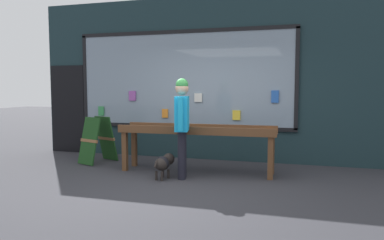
{
  "coord_description": "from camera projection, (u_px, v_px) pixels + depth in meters",
  "views": [
    {
      "loc": [
        1.89,
        -5.56,
        1.58
      ],
      "look_at": [
        -0.04,
        0.84,
        0.99
      ],
      "focal_mm": 35.0,
      "sensor_mm": 36.0,
      "label": 1
    }
  ],
  "objects": [
    {
      "name": "shopfront_facade",
      "position": [
        210.0,
        79.0,
        8.14
      ],
      "size": [
        8.25,
        0.29,
        3.53
      ],
      "color": "#192D33",
      "rests_on": "ground_plane"
    },
    {
      "name": "person_browsing",
      "position": [
        182.0,
        120.0,
        6.43
      ],
      "size": [
        0.32,
        0.66,
        1.73
      ],
      "rotation": [
        0.0,
        0.0,
        1.8
      ],
      "color": "black",
      "rests_on": "ground_plane"
    },
    {
      "name": "display_table_main",
      "position": [
        197.0,
        134.0,
        6.91
      ],
      "size": [
        2.92,
        0.7,
        0.88
      ],
      "color": "brown",
      "rests_on": "ground_plane"
    },
    {
      "name": "sandwich_board_sign",
      "position": [
        98.0,
        140.0,
        7.83
      ],
      "size": [
        0.66,
        0.82,
        0.96
      ],
      "rotation": [
        0.0,
        0.0,
        -0.34
      ],
      "color": "#193F19",
      "rests_on": "ground_plane"
    },
    {
      "name": "ground_plane",
      "position": [
        179.0,
        186.0,
        5.99
      ],
      "size": [
        40.0,
        40.0,
        0.0
      ],
      "primitive_type": "plane",
      "color": "#2D2D33"
    },
    {
      "name": "small_dog",
      "position": [
        164.0,
        163.0,
        6.46
      ],
      "size": [
        0.29,
        0.57,
        0.42
      ],
      "rotation": [
        0.0,
        0.0,
        1.39
      ],
      "color": "black",
      "rests_on": "ground_plane"
    }
  ]
}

